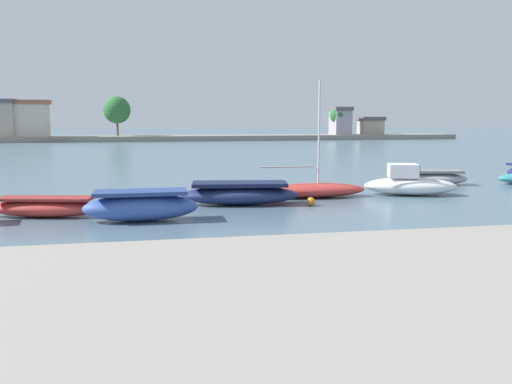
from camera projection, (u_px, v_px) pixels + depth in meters
The scene contains 10 objects.
ground_plane at pixel (161, 293), 12.75m from camera, with size 400.00×400.00×0.00m, color slate.
seawall_embankment at pixel (170, 383), 6.32m from camera, with size 62.31×6.00×2.09m, color gray.
moored_boat_2 at pixel (46, 207), 22.54m from camera, with size 5.08×2.39×0.83m.
moored_boat_3 at pixel (141, 206), 21.64m from camera, with size 4.59×1.74×1.23m.
moored_boat_4 at pixel (240, 194), 25.70m from camera, with size 5.81×2.71×1.07m.
moored_boat_5 at pixel (313, 190), 28.05m from camera, with size 5.62×1.89×6.03m.
moored_boat_6 at pixel (409, 184), 28.84m from camera, with size 5.19×3.24×1.67m.
moored_boat_7 at pixel (435, 178), 33.13m from camera, with size 4.26×2.33×0.91m.
mooring_buoy_1 at pixel (311, 202), 25.36m from camera, with size 0.40×0.40×0.40m, color orange.
distant_shoreline at pixel (146, 130), 95.50m from camera, with size 114.79×8.37×7.79m.
Camera 1 is at (-0.16, -12.50, 4.14)m, focal length 37.78 mm.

